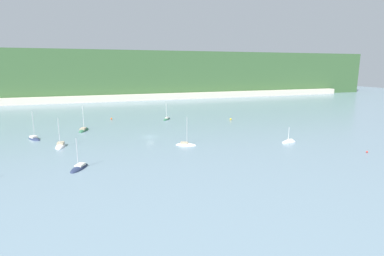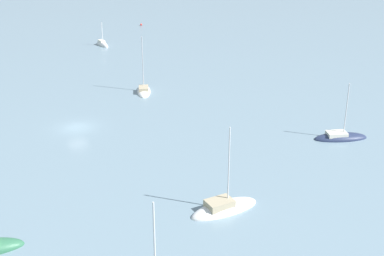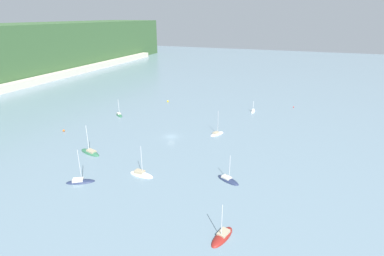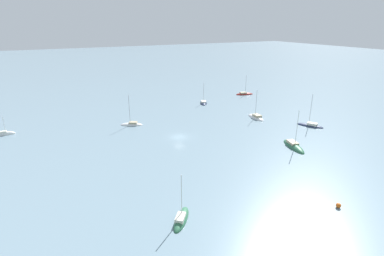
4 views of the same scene
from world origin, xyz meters
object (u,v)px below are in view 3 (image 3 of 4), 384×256
object	(u,v)px
sailboat_2	(253,112)
mooring_buoy_2	(293,107)
mooring_buoy_0	(168,101)
sailboat_4	(119,115)
sailboat_7	(222,237)
sailboat_3	(228,180)
sailboat_6	(141,175)
mooring_buoy_1	(64,131)
sailboat_0	(80,182)
sailboat_1	(90,153)
sailboat_5	(217,134)

from	to	relation	value
sailboat_2	mooring_buoy_2	size ratio (longest dim) A/B	11.58
sailboat_2	mooring_buoy_0	bearing A→B (deg)	-89.39
sailboat_4	sailboat_2	bearing A→B (deg)	64.64
sailboat_7	mooring_buoy_2	xyz separation A→B (m)	(97.56, -8.08, 0.17)
mooring_buoy_0	sailboat_7	bearing A→B (deg)	-148.67
sailboat_3	sailboat_6	distance (m)	23.69
mooring_buoy_1	sailboat_6	bearing A→B (deg)	-112.71
sailboat_2	mooring_buoy_1	bearing A→B (deg)	-49.58
mooring_buoy_2	sailboat_4	bearing A→B (deg)	119.27
mooring_buoy_0	sailboat_2	bearing A→B (deg)	-91.17
sailboat_6	mooring_buoy_0	xyz separation A→B (m)	(69.10, 24.37, 0.32)
sailboat_3	sailboat_7	size ratio (longest dim) A/B	0.95
sailboat_2	sailboat_4	size ratio (longest dim) A/B	0.72
sailboat_0	mooring_buoy_2	bearing A→B (deg)	32.64
sailboat_1	mooring_buoy_1	xyz separation A→B (m)	(11.86, 21.57, 0.31)
sailboat_3	sailboat_4	distance (m)	68.61
sailboat_0	mooring_buoy_0	distance (m)	78.88
mooring_buoy_0	mooring_buoy_2	size ratio (longest dim) A/B	1.67
sailboat_2	sailboat_3	xyz separation A→B (m)	(-62.51, -4.38, -0.00)
sailboat_2	sailboat_6	xyz separation A→B (m)	(-68.22, 18.61, 0.03)
sailboat_3	mooring_buoy_1	world-z (taller)	sailboat_3
sailboat_0	sailboat_6	distance (m)	15.93
sailboat_7	mooring_buoy_1	xyz separation A→B (m)	(34.20, 71.15, 0.32)
sailboat_5	mooring_buoy_1	world-z (taller)	sailboat_5
sailboat_5	sailboat_0	bearing A→B (deg)	-179.75
mooring_buoy_1	sailboat_7	bearing A→B (deg)	-115.68
sailboat_0	mooring_buoy_2	world-z (taller)	sailboat_0
sailboat_3	mooring_buoy_0	bearing A→B (deg)	153.45
sailboat_4	sailboat_6	xyz separation A→B (m)	(-42.14, -35.14, 0.01)
sailboat_5	mooring_buoy_2	distance (m)	51.64
sailboat_1	sailboat_6	size ratio (longest dim) A/B	1.06
sailboat_6	sailboat_0	bearing A→B (deg)	-140.76
sailboat_4	sailboat_5	xyz separation A→B (m)	(-5.95, -46.15, 0.00)
sailboat_1	sailboat_4	size ratio (longest dim) A/B	1.25
mooring_buoy_1	mooring_buoy_2	world-z (taller)	mooring_buoy_1
sailboat_5	mooring_buoy_0	bearing A→B (deg)	75.47
sailboat_0	sailboat_6	xyz separation A→B (m)	(8.98, -13.15, -0.01)
mooring_buoy_2	sailboat_6	bearing A→B (deg)	156.55
sailboat_1	sailboat_2	distance (m)	74.02
sailboat_1	sailboat_3	distance (m)	45.23
sailboat_7	mooring_buoy_1	bearing A→B (deg)	-101.09
sailboat_2	sailboat_7	size ratio (longest dim) A/B	0.69
mooring_buoy_0	sailboat_6	bearing A→B (deg)	-160.57
mooring_buoy_0	mooring_buoy_2	bearing A→B (deg)	-78.10
sailboat_7	mooring_buoy_0	bearing A→B (deg)	-134.08
sailboat_4	sailboat_5	size ratio (longest dim) A/B	0.85
mooring_buoy_2	sailboat_0	bearing A→B (deg)	151.82
sailboat_0	sailboat_2	xyz separation A→B (m)	(77.20, -31.77, -0.05)
mooring_buoy_2	mooring_buoy_0	bearing A→B (deg)	101.90
mooring_buoy_0	sailboat_1	bearing A→B (deg)	-178.04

